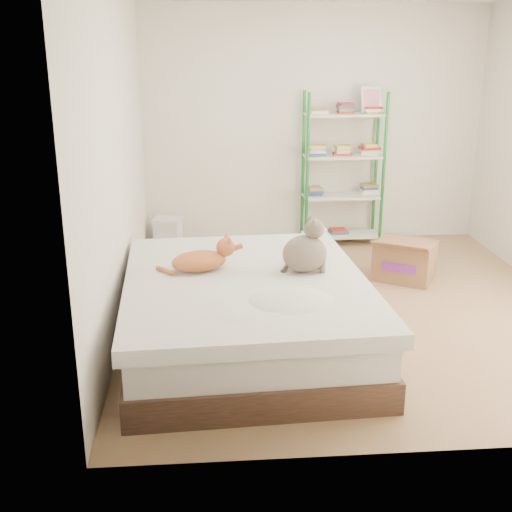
{
  "coord_description": "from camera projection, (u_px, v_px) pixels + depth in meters",
  "views": [
    {
      "loc": [
        -1.23,
        -5.08,
        2.16
      ],
      "look_at": [
        -0.85,
        -0.41,
        0.62
      ],
      "focal_mm": 45.0,
      "sensor_mm": 36.0,
      "label": 1
    }
  ],
  "objects": [
    {
      "name": "room",
      "position": [
        357.0,
        158.0,
        5.17
      ],
      "size": [
        3.81,
        4.21,
        2.61
      ],
      "color": "#A36E4A",
      "rests_on": "ground"
    },
    {
      "name": "bed",
      "position": [
        246.0,
        313.0,
        4.75
      ],
      "size": [
        1.84,
        2.26,
        0.55
      ],
      "rotation": [
        0.0,
        0.0,
        0.05
      ],
      "color": "brown",
      "rests_on": "ground"
    },
    {
      "name": "shelf_unit",
      "position": [
        343.0,
        166.0,
        7.1
      ],
      "size": [
        0.88,
        0.36,
        1.74
      ],
      "color": "#21842F",
      "rests_on": "ground"
    },
    {
      "name": "cardboard_box",
      "position": [
        405.0,
        260.0,
        6.18
      ],
      "size": [
        0.68,
        0.71,
        0.43
      ],
      "rotation": [
        0.0,
        0.0,
        -0.55
      ],
      "color": "olive",
      "rests_on": "ground"
    },
    {
      "name": "orange_cat",
      "position": [
        199.0,
        258.0,
        4.77
      ],
      "size": [
        0.54,
        0.38,
        0.2
      ],
      "primitive_type": null,
      "rotation": [
        0.0,
        0.0,
        0.25
      ],
      "color": "#D56D3A",
      "rests_on": "bed"
    },
    {
      "name": "grey_cat",
      "position": [
        305.0,
        246.0,
        4.72
      ],
      "size": [
        0.39,
        0.34,
        0.41
      ],
      "primitive_type": null,
      "rotation": [
        0.0,
        0.0,
        1.69
      ],
      "color": "#75695D",
      "rests_on": "bed"
    },
    {
      "name": "white_bin",
      "position": [
        168.0,
        233.0,
        7.12
      ],
      "size": [
        0.36,
        0.33,
        0.35
      ],
      "rotation": [
        0.0,
        0.0,
        -0.23
      ],
      "color": "silver",
      "rests_on": "ground"
    }
  ]
}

